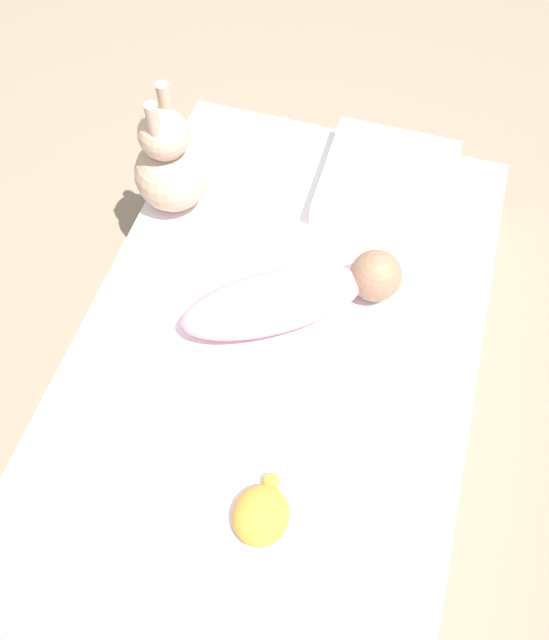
{
  "coord_description": "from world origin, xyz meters",
  "views": [
    {
      "loc": [
        -0.69,
        -0.2,
        1.57
      ],
      "look_at": [
        0.04,
        0.02,
        0.25
      ],
      "focal_mm": 35.0,
      "sensor_mm": 36.0,
      "label": 1
    }
  ],
  "objects_px": {
    "swaddled_baby": "(294,297)",
    "turtle_plush": "(262,513)",
    "bunny_plush": "(170,165)",
    "pillow": "(387,183)"
  },
  "relations": [
    {
      "from": "swaddled_baby",
      "to": "turtle_plush",
      "type": "xyz_separation_m",
      "value": [
        -0.52,
        -0.08,
        -0.03
      ]
    },
    {
      "from": "swaddled_baby",
      "to": "pillow",
      "type": "xyz_separation_m",
      "value": [
        0.46,
        -0.15,
        -0.02
      ]
    },
    {
      "from": "pillow",
      "to": "bunny_plush",
      "type": "distance_m",
      "value": 0.61
    },
    {
      "from": "swaddled_baby",
      "to": "turtle_plush",
      "type": "distance_m",
      "value": 0.53
    },
    {
      "from": "swaddled_baby",
      "to": "pillow",
      "type": "height_order",
      "value": "swaddled_baby"
    },
    {
      "from": "swaddled_baby",
      "to": "bunny_plush",
      "type": "relative_size",
      "value": 1.45
    },
    {
      "from": "pillow",
      "to": "bunny_plush",
      "type": "relative_size",
      "value": 0.98
    },
    {
      "from": "turtle_plush",
      "to": "swaddled_baby",
      "type": "bearing_deg",
      "value": 8.45
    },
    {
      "from": "bunny_plush",
      "to": "swaddled_baby",
      "type": "bearing_deg",
      "value": -121.71
    },
    {
      "from": "swaddled_baby",
      "to": "turtle_plush",
      "type": "relative_size",
      "value": 3.3
    }
  ]
}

